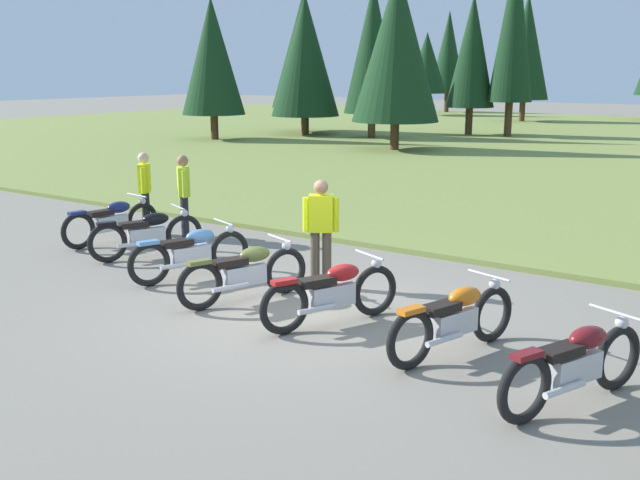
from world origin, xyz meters
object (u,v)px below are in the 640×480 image
object	(u,v)px
motorcycle_sky_blue	(191,252)
motorcycle_orange	(454,319)
motorcycle_red	(332,292)
rider_in_hivis_vest	(184,192)
motorcycle_navy	(112,221)
motorcycle_maroon	(575,364)
rider_checking_bike	(321,227)
motorcycle_black	(147,233)
rider_with_back_turned	(145,188)
motorcycle_olive	(245,272)

from	to	relation	value
motorcycle_sky_blue	motorcycle_orange	bearing A→B (deg)	-6.88
motorcycle_red	motorcycle_orange	bearing A→B (deg)	-2.10
rider_in_hivis_vest	motorcycle_navy	bearing A→B (deg)	-133.63
motorcycle_maroon	rider_checking_bike	world-z (taller)	rider_checking_bike
motorcycle_navy	motorcycle_red	world-z (taller)	same
motorcycle_sky_blue	motorcycle_maroon	xyz separation A→B (m)	(6.35, -1.14, 0.00)
motorcycle_black	rider_checking_bike	distance (m)	3.64
rider_in_hivis_vest	motorcycle_maroon	bearing A→B (deg)	-20.12
motorcycle_sky_blue	rider_with_back_turned	xyz separation A→B (m)	(-3.06, 1.84, 0.51)
motorcycle_maroon	rider_in_hivis_vest	distance (m)	9.00
motorcycle_orange	rider_checking_bike	size ratio (longest dim) A/B	1.22
motorcycle_maroon	rider_with_back_turned	bearing A→B (deg)	162.45
motorcycle_navy	rider_checking_bike	world-z (taller)	rider_checking_bike
motorcycle_maroon	rider_checking_bike	size ratio (longest dim) A/B	1.19
motorcycle_navy	motorcycle_maroon	world-z (taller)	same
motorcycle_orange	motorcycle_sky_blue	bearing A→B (deg)	173.12
rider_in_hivis_vest	motorcycle_black	bearing A→B (deg)	-71.91
motorcycle_sky_blue	rider_checking_bike	distance (m)	2.18
motorcycle_black	motorcycle_sky_blue	xyz separation A→B (m)	(1.63, -0.56, 0.00)
motorcycle_black	motorcycle_maroon	size ratio (longest dim) A/B	0.99
motorcycle_orange	rider_with_back_turned	bearing A→B (deg)	162.93
motorcycle_red	motorcycle_black	bearing A→B (deg)	167.03
motorcycle_sky_blue	motorcycle_olive	distance (m)	1.53
motorcycle_sky_blue	rider_in_hivis_vest	world-z (taller)	rider_in_hivis_vest
motorcycle_navy	motorcycle_red	size ratio (longest dim) A/B	1.07
rider_checking_bike	rider_with_back_turned	xyz separation A→B (m)	(-5.03, 1.05, 0.00)
motorcycle_orange	motorcycle_olive	bearing A→B (deg)	177.21
motorcycle_sky_blue	rider_with_back_turned	size ratio (longest dim) A/B	1.20
motorcycle_sky_blue	motorcycle_orange	xyz separation A→B (m)	(4.80, -0.58, 0.00)
rider_checking_bike	motorcycle_red	bearing A→B (deg)	-50.29
motorcycle_olive	motorcycle_red	world-z (taller)	same
motorcycle_sky_blue	motorcycle_maroon	bearing A→B (deg)	-10.19
motorcycle_red	motorcycle_sky_blue	bearing A→B (deg)	170.41
motorcycle_olive	rider_checking_bike	size ratio (longest dim) A/B	1.20
motorcycle_sky_blue	motorcycle_olive	bearing A→B (deg)	-15.77
motorcycle_maroon	motorcycle_black	bearing A→B (deg)	167.95
motorcycle_red	rider_checking_bike	world-z (taller)	rider_checking_bike
motorcycle_red	rider_checking_bike	xyz separation A→B (m)	(-1.08, 1.30, 0.51)
motorcycle_red	rider_checking_bike	size ratio (longest dim) A/B	1.18
motorcycle_maroon	motorcycle_sky_blue	bearing A→B (deg)	169.81
motorcycle_sky_blue	motorcycle_red	distance (m)	3.09
motorcycle_maroon	rider_in_hivis_vest	size ratio (longest dim) A/B	1.19
motorcycle_sky_blue	rider_with_back_turned	distance (m)	3.61
motorcycle_sky_blue	rider_in_hivis_vest	xyz separation A→B (m)	(-2.09, 1.95, 0.51)
motorcycle_red	rider_in_hivis_vest	xyz separation A→B (m)	(-5.13, 2.46, 0.51)
motorcycle_orange	rider_in_hivis_vest	distance (m)	7.35
motorcycle_navy	motorcycle_orange	bearing A→B (deg)	-11.01
rider_in_hivis_vest	rider_with_back_turned	size ratio (longest dim) A/B	1.00
motorcycle_navy	motorcycle_orange	distance (m)	7.99
rider_with_back_turned	motorcycle_navy	bearing A→B (deg)	-88.62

